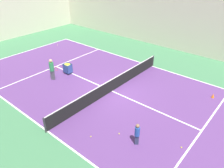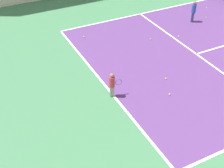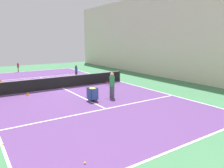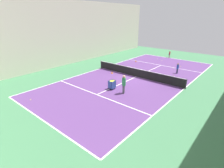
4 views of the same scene
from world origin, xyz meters
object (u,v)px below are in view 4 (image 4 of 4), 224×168
ball_cart (112,83)px  training_cone_0 (112,72)px  player_near_baseline (170,54)px  training_cone_1 (136,61)px  child_midcourt (178,68)px  tennis_net (136,72)px  coach_at_net (124,83)px

ball_cart → training_cone_0: (3.13, -3.70, -0.49)m
player_near_baseline → training_cone_1: bearing=-13.3°
ball_cart → training_cone_0: size_ratio=3.43×
child_midcourt → training_cone_0: size_ratio=5.04×
tennis_net → child_midcourt: child_midcourt is taller
coach_at_net → ball_cart: 1.50m
player_near_baseline → child_midcourt: (-4.23, 7.57, 0.08)m
child_midcourt → training_cone_1: size_ratio=4.16×
coach_at_net → ball_cart: (1.45, -0.07, -0.37)m
ball_cart → tennis_net: bearing=-87.7°
tennis_net → player_near_baseline: 11.90m
coach_at_net → training_cone_0: (4.58, -3.77, -0.87)m
training_cone_0 → training_cone_1: training_cone_1 is taller
training_cone_1 → tennis_net: bearing=123.2°
player_near_baseline → ball_cart: size_ratio=1.31×
child_midcourt → player_near_baseline: bearing=170.4°
tennis_net → player_near_baseline: bearing=-84.7°
player_near_baseline → training_cone_1: player_near_baseline is taller
training_cone_0 → training_cone_1: size_ratio=0.83×
player_near_baseline → tennis_net: bearing=16.2°
tennis_net → coach_at_net: coach_at_net is taller
tennis_net → training_cone_0: size_ratio=44.40×
player_near_baseline → training_cone_0: size_ratio=4.49×
training_cone_0 → child_midcourt: bearing=-139.6°
tennis_net → training_cone_1: 6.96m
ball_cart → training_cone_1: bearing=-69.0°
coach_at_net → player_near_baseline: bearing=-13.5°
tennis_net → ball_cart: (-0.18, 4.60, 0.10)m
coach_at_net → training_cone_0: bearing=27.6°
tennis_net → training_cone_1: bearing=-56.8°
player_near_baseline → training_cone_0: bearing=2.7°
coach_at_net → training_cone_0: coach_at_net is taller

